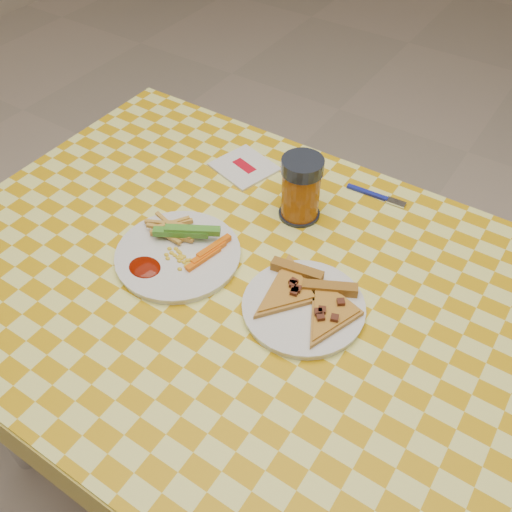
# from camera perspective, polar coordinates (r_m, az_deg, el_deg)

# --- Properties ---
(ground) EXTENTS (8.00, 8.00, 0.00)m
(ground) POSITION_cam_1_polar(r_m,az_deg,el_deg) (1.70, -0.08, -20.09)
(ground) COLOR #BEAD99
(ground) RESTS_ON ground
(table) EXTENTS (1.28, 0.88, 0.76)m
(table) POSITION_cam_1_polar(r_m,az_deg,el_deg) (1.11, -0.11, -5.56)
(table) COLOR silver
(table) RESTS_ON ground
(plate_left) EXTENTS (0.29, 0.29, 0.01)m
(plate_left) POSITION_cam_1_polar(r_m,az_deg,el_deg) (1.11, -7.79, 0.03)
(plate_left) COLOR silver
(plate_left) RESTS_ON table
(plate_right) EXTENTS (0.24, 0.24, 0.01)m
(plate_right) POSITION_cam_1_polar(r_m,az_deg,el_deg) (1.02, 4.76, -5.19)
(plate_right) COLOR silver
(plate_right) RESTS_ON table
(fries_veggies) EXTENTS (0.19, 0.18, 0.04)m
(fries_veggies) POSITION_cam_1_polar(r_m,az_deg,el_deg) (1.11, -7.68, 1.31)
(fries_veggies) COLOR gold
(fries_veggies) RESTS_ON plate_left
(pizza_slices) EXTENTS (0.26, 0.22, 0.02)m
(pizza_slices) POSITION_cam_1_polar(r_m,az_deg,el_deg) (1.01, 5.28, -4.17)
(pizza_slices) COLOR #B49337
(pizza_slices) RESTS_ON plate_right
(drink_glass) EXTENTS (0.09, 0.09, 0.14)m
(drink_glass) POSITION_cam_1_polar(r_m,az_deg,el_deg) (1.15, 4.52, 6.70)
(drink_glass) COLOR black
(drink_glass) RESTS_ON table
(napkin) EXTENTS (0.15, 0.15, 0.01)m
(napkin) POSITION_cam_1_polar(r_m,az_deg,el_deg) (1.32, -1.18, 8.90)
(napkin) COLOR white
(napkin) RESTS_ON table
(fork) EXTENTS (0.13, 0.02, 0.01)m
(fork) POSITION_cam_1_polar(r_m,az_deg,el_deg) (1.26, 11.98, 5.93)
(fork) COLOR navy
(fork) RESTS_ON table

